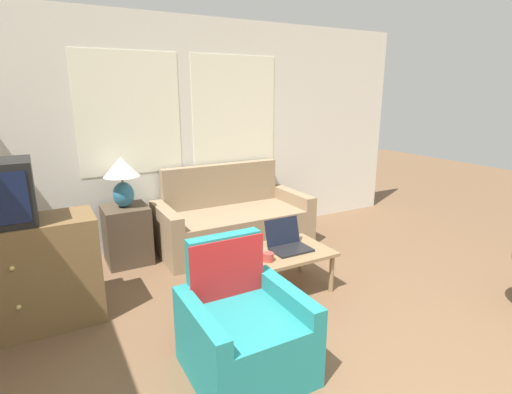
{
  "coord_description": "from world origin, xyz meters",
  "views": [
    {
      "loc": [
        -1.63,
        -1.01,
        1.79
      ],
      "look_at": [
        0.26,
        2.41,
        0.75
      ],
      "focal_mm": 28.0,
      "sensor_mm": 36.0,
      "label": 1
    }
  ],
  "objects_px": {
    "couch": "(232,223)",
    "table_lamp": "(122,176)",
    "armchair": "(242,332)",
    "cup_navy": "(268,257)",
    "coffee_table": "(284,255)",
    "laptop": "(288,243)",
    "television": "(2,193)",
    "cup_yellow": "(254,247)"
  },
  "relations": [
    {
      "from": "table_lamp",
      "to": "cup_navy",
      "type": "xyz_separation_m",
      "value": [
        0.88,
        -1.47,
        -0.53
      ]
    },
    {
      "from": "television",
      "to": "laptop",
      "type": "height_order",
      "value": "television"
    },
    {
      "from": "couch",
      "to": "table_lamp",
      "type": "height_order",
      "value": "table_lamp"
    },
    {
      "from": "cup_navy",
      "to": "cup_yellow",
      "type": "distance_m",
      "value": 0.24
    },
    {
      "from": "couch",
      "to": "cup_yellow",
      "type": "height_order",
      "value": "couch"
    },
    {
      "from": "laptop",
      "to": "television",
      "type": "bearing_deg",
      "value": 168.94
    },
    {
      "from": "armchair",
      "to": "cup_navy",
      "type": "relative_size",
      "value": 9.24
    },
    {
      "from": "armchair",
      "to": "cup_yellow",
      "type": "height_order",
      "value": "armchair"
    },
    {
      "from": "table_lamp",
      "to": "cup_navy",
      "type": "bearing_deg",
      "value": -59.04
    },
    {
      "from": "couch",
      "to": "cup_navy",
      "type": "relative_size",
      "value": 18.94
    },
    {
      "from": "couch",
      "to": "coffee_table",
      "type": "height_order",
      "value": "couch"
    },
    {
      "from": "table_lamp",
      "to": "coffee_table",
      "type": "bearing_deg",
      "value": -50.05
    },
    {
      "from": "armchair",
      "to": "table_lamp",
      "type": "relative_size",
      "value": 1.63
    },
    {
      "from": "coffee_table",
      "to": "laptop",
      "type": "bearing_deg",
      "value": 23.31
    },
    {
      "from": "couch",
      "to": "table_lamp",
      "type": "xyz_separation_m",
      "value": [
        -1.19,
        0.1,
        0.67
      ]
    },
    {
      "from": "television",
      "to": "cup_yellow",
      "type": "height_order",
      "value": "television"
    },
    {
      "from": "armchair",
      "to": "coffee_table",
      "type": "distance_m",
      "value": 1.14
    },
    {
      "from": "armchair",
      "to": "laptop",
      "type": "relative_size",
      "value": 2.43
    },
    {
      "from": "television",
      "to": "coffee_table",
      "type": "relative_size",
      "value": 0.56
    },
    {
      "from": "armchair",
      "to": "cup_yellow",
      "type": "distance_m",
      "value": 1.08
    },
    {
      "from": "television",
      "to": "coffee_table",
      "type": "bearing_deg",
      "value": -12.01
    },
    {
      "from": "television",
      "to": "table_lamp",
      "type": "xyz_separation_m",
      "value": [
        0.98,
        0.89,
        -0.14
      ]
    },
    {
      "from": "table_lamp",
      "to": "laptop",
      "type": "xyz_separation_m",
      "value": [
        1.18,
        -1.31,
        -0.51
      ]
    },
    {
      "from": "couch",
      "to": "television",
      "type": "relative_size",
      "value": 3.8
    },
    {
      "from": "armchair",
      "to": "television",
      "type": "relative_size",
      "value": 1.86
    },
    {
      "from": "cup_navy",
      "to": "television",
      "type": "bearing_deg",
      "value": 162.81
    },
    {
      "from": "couch",
      "to": "armchair",
      "type": "xyz_separation_m",
      "value": [
        -0.89,
        -2.02,
        -0.01
      ]
    },
    {
      "from": "cup_navy",
      "to": "coffee_table",
      "type": "bearing_deg",
      "value": 28.1
    },
    {
      "from": "cup_navy",
      "to": "cup_yellow",
      "type": "relative_size",
      "value": 1.13
    },
    {
      "from": "television",
      "to": "cup_navy",
      "type": "height_order",
      "value": "television"
    },
    {
      "from": "coffee_table",
      "to": "television",
      "type": "bearing_deg",
      "value": 167.99
    },
    {
      "from": "television",
      "to": "coffee_table",
      "type": "height_order",
      "value": "television"
    },
    {
      "from": "cup_navy",
      "to": "cup_yellow",
      "type": "height_order",
      "value": "cup_yellow"
    },
    {
      "from": "armchair",
      "to": "table_lamp",
      "type": "height_order",
      "value": "table_lamp"
    },
    {
      "from": "armchair",
      "to": "laptop",
      "type": "bearing_deg",
      "value": 42.43
    },
    {
      "from": "coffee_table",
      "to": "cup_navy",
      "type": "distance_m",
      "value": 0.29
    },
    {
      "from": "armchair",
      "to": "cup_navy",
      "type": "xyz_separation_m",
      "value": [
        0.58,
        0.65,
        0.16
      ]
    },
    {
      "from": "cup_navy",
      "to": "laptop",
      "type": "bearing_deg",
      "value": 27.2
    },
    {
      "from": "laptop",
      "to": "cup_yellow",
      "type": "distance_m",
      "value": 0.32
    },
    {
      "from": "table_lamp",
      "to": "coffee_table",
      "type": "xyz_separation_m",
      "value": [
        1.12,
        -1.34,
        -0.61
      ]
    },
    {
      "from": "armchair",
      "to": "coffee_table",
      "type": "xyz_separation_m",
      "value": [
        0.83,
        0.78,
        0.08
      ]
    },
    {
      "from": "cup_navy",
      "to": "cup_yellow",
      "type": "bearing_deg",
      "value": 91.38
    }
  ]
}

